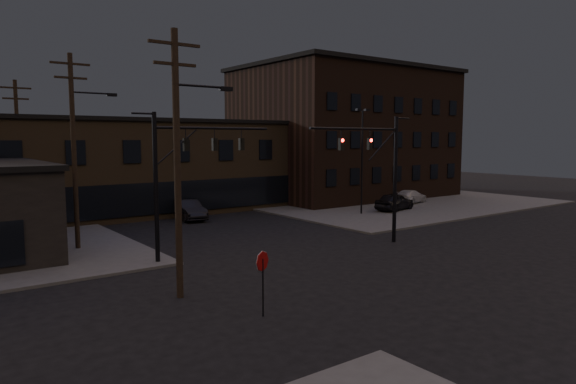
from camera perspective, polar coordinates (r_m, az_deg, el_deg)
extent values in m
plane|color=black|center=(26.23, 9.52, -8.77)|extent=(140.00, 140.00, 0.00)
cube|color=#474744|center=(56.86, 8.90, -0.71)|extent=(30.00, 30.00, 0.15)
cube|color=#4A3A27|center=(49.14, -14.67, 2.72)|extent=(40.00, 12.00, 8.00)
cube|color=black|center=(59.34, 6.24, 6.31)|extent=(22.00, 16.00, 14.00)
cylinder|color=black|center=(33.31, 11.81, 1.31)|extent=(0.24, 0.24, 8.00)
cylinder|color=black|center=(30.67, 7.56, 6.98)|extent=(7.00, 0.14, 0.14)
cube|color=#FF140C|center=(31.49, 9.07, 5.29)|extent=(0.28, 0.22, 0.70)
cube|color=#FF140C|center=(29.87, 5.93, 5.30)|extent=(0.28, 0.22, 0.70)
cylinder|color=black|center=(27.65, -14.46, 0.32)|extent=(0.24, 0.24, 8.00)
cylinder|color=black|center=(29.03, -8.18, 7.03)|extent=(7.00, 0.14, 0.14)
cube|color=black|center=(28.23, -11.29, 5.18)|extent=(0.28, 0.22, 0.70)
cube|color=black|center=(29.03, -8.15, 5.25)|extent=(0.28, 0.22, 0.70)
cube|color=black|center=(29.90, -5.19, 5.31)|extent=(0.28, 0.22, 0.70)
cylinder|color=black|center=(19.45, -2.80, -10.58)|extent=(0.06, 0.06, 2.20)
cylinder|color=maroon|center=(19.21, -2.85, -7.70)|extent=(0.72, 0.33, 0.76)
cylinder|color=black|center=(21.45, -12.20, 2.80)|extent=(0.28, 0.28, 11.00)
cube|color=black|center=(21.74, -12.50, 15.80)|extent=(2.20, 0.12, 0.12)
cube|color=black|center=(21.62, -12.45, 13.71)|extent=(1.80, 0.12, 0.12)
cube|color=black|center=(22.57, -6.96, 11.30)|extent=(0.60, 0.25, 0.18)
cylinder|color=black|center=(32.48, -22.68, 3.95)|extent=(0.28, 0.28, 11.50)
cube|color=black|center=(32.74, -23.06, 12.99)|extent=(2.20, 0.12, 0.12)
cube|color=black|center=(32.65, -23.00, 11.60)|extent=(1.80, 0.12, 0.12)
cube|color=black|center=(33.20, -19.02, 10.17)|extent=(0.60, 0.25, 0.18)
cylinder|color=black|center=(44.05, -27.75, 3.82)|extent=(0.28, 0.28, 11.00)
cube|color=black|center=(44.19, -28.06, 10.18)|extent=(2.20, 0.12, 0.12)
cube|color=black|center=(44.13, -28.01, 9.14)|extent=(1.80, 0.12, 0.12)
cylinder|color=black|center=(44.50, 8.22, 3.18)|extent=(0.14, 0.14, 9.00)
cube|color=black|center=(44.17, 7.85, 9.07)|extent=(0.50, 0.28, 0.18)
cube|color=black|center=(44.87, 8.77, 9.00)|extent=(0.50, 0.28, 0.18)
cylinder|color=black|center=(52.28, 9.02, 3.57)|extent=(0.14, 0.14, 9.00)
cube|color=black|center=(51.93, 8.72, 8.59)|extent=(0.50, 0.28, 0.18)
cube|color=black|center=(52.65, 9.49, 8.54)|extent=(0.50, 0.28, 0.18)
imported|color=black|center=(47.49, 11.75, -1.03)|extent=(4.92, 2.84, 1.58)
imported|color=silver|center=(53.02, 13.44, -0.48)|extent=(4.91, 2.97, 1.33)
imported|color=black|center=(42.87, -11.04, -1.94)|extent=(2.19, 5.04, 1.61)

